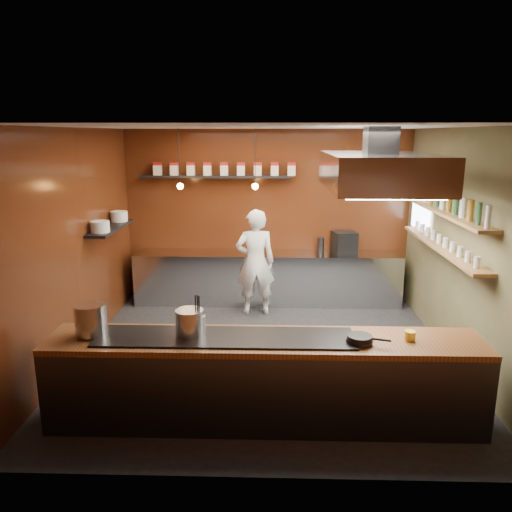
{
  "coord_description": "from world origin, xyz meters",
  "views": [
    {
      "loc": [
        0.05,
        -6.26,
        2.93
      ],
      "look_at": [
        -0.15,
        0.4,
        1.28
      ],
      "focal_mm": 35.0,
      "sensor_mm": 36.0,
      "label": 1
    }
  ],
  "objects_px": {
    "stockpot_large": "(91,319)",
    "espresso_machine": "(344,242)",
    "stockpot_small": "(190,322)",
    "extractor_hood": "(379,171)",
    "chef": "(255,262)"
  },
  "relations": [
    {
      "from": "stockpot_large",
      "to": "extractor_hood",
      "type": "bearing_deg",
      "value": 20.8
    },
    {
      "from": "espresso_machine",
      "to": "stockpot_large",
      "type": "bearing_deg",
      "value": -143.16
    },
    {
      "from": "stockpot_large",
      "to": "espresso_machine",
      "type": "bearing_deg",
      "value": 50.65
    },
    {
      "from": "extractor_hood",
      "to": "stockpot_large",
      "type": "height_order",
      "value": "extractor_hood"
    },
    {
      "from": "stockpot_large",
      "to": "chef",
      "type": "relative_size",
      "value": 0.18
    },
    {
      "from": "stockpot_large",
      "to": "stockpot_small",
      "type": "relative_size",
      "value": 1.13
    },
    {
      "from": "stockpot_large",
      "to": "espresso_machine",
      "type": "xyz_separation_m",
      "value": [
        3.09,
        3.77,
        -0.01
      ]
    },
    {
      "from": "espresso_machine",
      "to": "stockpot_small",
      "type": "bearing_deg",
      "value": -132.66
    },
    {
      "from": "extractor_hood",
      "to": "stockpot_small",
      "type": "relative_size",
      "value": 7.03
    },
    {
      "from": "stockpot_small",
      "to": "espresso_machine",
      "type": "distance_m",
      "value": 4.32
    },
    {
      "from": "extractor_hood",
      "to": "chef",
      "type": "distance_m",
      "value": 2.99
    },
    {
      "from": "stockpot_small",
      "to": "stockpot_large",
      "type": "bearing_deg",
      "value": 179.34
    },
    {
      "from": "espresso_machine",
      "to": "extractor_hood",
      "type": "bearing_deg",
      "value": -104.41
    },
    {
      "from": "stockpot_large",
      "to": "stockpot_small",
      "type": "bearing_deg",
      "value": -0.66
    },
    {
      "from": "stockpot_large",
      "to": "chef",
      "type": "bearing_deg",
      "value": 63.63
    }
  ]
}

